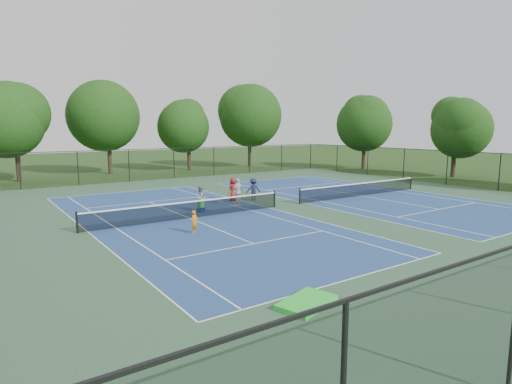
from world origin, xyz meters
TOP-DOWN VIEW (x-y plane):
  - ground at (0.00, 0.00)m, footprint 140.00×140.00m
  - court_pad at (0.00, 0.00)m, footprint 36.00×36.00m
  - tennis_court_left at (-7.00, 0.00)m, footprint 12.00×23.83m
  - tennis_court_right at (7.00, 0.00)m, footprint 12.00×23.83m
  - perimeter_fence at (0.00, 0.00)m, footprint 36.08×36.08m
  - tree_back_a at (-13.00, 24.00)m, footprint 6.80×6.80m
  - tree_back_b at (-4.00, 26.00)m, footprint 7.60×7.60m
  - tree_back_c at (5.00, 25.00)m, footprint 6.00×6.00m
  - tree_back_d at (13.00, 24.00)m, footprint 7.80×7.80m
  - tree_side_e at (23.00, 14.00)m, footprint 6.60×6.60m
  - tree_side_f at (24.00, 3.00)m, footprint 5.80×5.80m
  - child_player at (-8.28, -3.23)m, footprint 0.48×0.41m
  - instructor at (-5.53, 1.56)m, footprint 0.94×0.85m
  - bystander_a at (-2.51, 2.07)m, footprint 1.12×0.78m
  - bystander_b at (-0.71, 2.90)m, footprint 1.16×0.95m
  - bystander_c at (-1.96, 3.55)m, footprint 0.88×0.66m
  - ball_crate at (-5.67, 1.20)m, footprint 0.45×0.42m
  - ball_hopper at (-5.67, 1.20)m, footprint 0.42×0.38m
  - green_tarp at (-9.41, -12.66)m, footprint 2.02×1.54m

SIDE VIEW (x-z plane):
  - ground at x=0.00m, z-range 0.00..0.00m
  - court_pad at x=0.00m, z-range 0.00..0.01m
  - green_tarp at x=-9.41m, z-range 0.01..0.17m
  - tennis_court_left at x=-7.00m, z-range -0.44..0.63m
  - tennis_court_right at x=7.00m, z-range -0.44..0.63m
  - ball_crate at x=-5.67m, z-range 0.00..0.31m
  - ball_hopper at x=-5.67m, z-range 0.31..0.74m
  - child_player at x=-8.28m, z-range 0.00..1.13m
  - bystander_b at x=-0.71m, z-range 0.00..1.56m
  - instructor at x=-5.53m, z-range 0.00..1.57m
  - bystander_c at x=-1.96m, z-range 0.00..1.62m
  - bystander_a at x=-2.51m, z-range 0.00..1.76m
  - perimeter_fence at x=0.00m, z-range 0.09..3.11m
  - tree_side_f at x=24.00m, z-range 1.19..9.31m
  - tree_back_c at x=5.00m, z-range 1.28..9.68m
  - tree_side_e at x=23.00m, z-range 1.37..10.25m
  - tree_back_a at x=-13.00m, z-range 1.46..10.61m
  - tree_back_b at x=-4.00m, z-range 1.58..11.61m
  - tree_back_d at x=13.00m, z-range 1.64..12.01m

